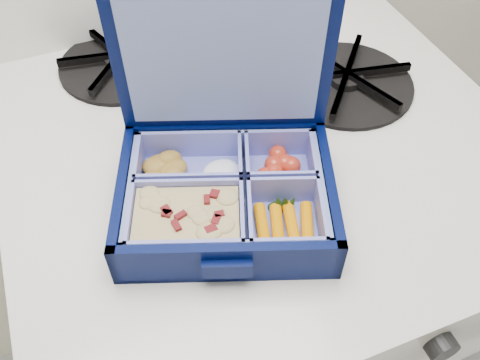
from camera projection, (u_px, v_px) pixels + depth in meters
name	position (u px, v px, depth m)	size (l,w,h in m)	color
stove	(249.00, 306.00, 1.01)	(0.62, 0.62, 0.93)	silver
bento_box	(226.00, 196.00, 0.55)	(0.22, 0.17, 0.05)	#000833
burner_grate	(346.00, 77.00, 0.70)	(0.18, 0.18, 0.03)	black
burner_grate_rear	(121.00, 60.00, 0.73)	(0.17, 0.17, 0.02)	black
fork	(272.00, 120.00, 0.66)	(0.02, 0.19, 0.01)	#A4A4AC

